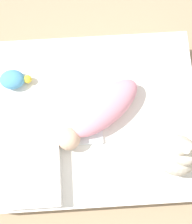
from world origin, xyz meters
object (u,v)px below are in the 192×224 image
Objects in this scene: swaddled_baby at (100,112)px; pillow at (31,171)px; turtle_plush at (13,79)px; bunny_plush at (178,155)px.

swaddled_baby is 1.31× the size of pillow.
pillow is 2.14× the size of turtle_plush.
turtle_plush is at bearing 100.00° from pillow.
pillow is 0.95× the size of bunny_plush.
bunny_plush reaches higher than pillow.
pillow is at bearing -80.00° from turtle_plush.
swaddled_baby is 0.43m from bunny_plush.
swaddled_baby is at bearing 36.79° from pillow.
bunny_plush is (0.35, -0.24, 0.06)m from swaddled_baby.
bunny_plush is 0.92m from turtle_plush.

